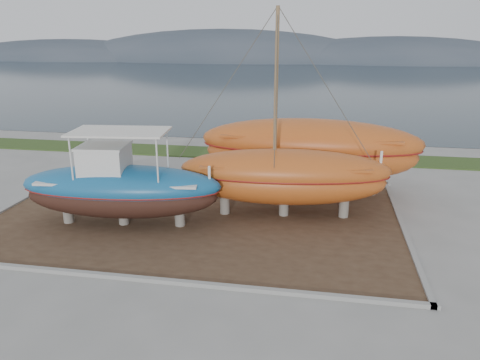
% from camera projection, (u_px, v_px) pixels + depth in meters
% --- Properties ---
extents(ground, '(140.00, 140.00, 0.00)m').
position_uv_depth(ground, '(170.00, 254.00, 17.82)').
color(ground, gray).
rests_on(ground, ground).
extents(dirt_patch, '(18.00, 12.00, 0.06)m').
position_uv_depth(dirt_patch, '(197.00, 215.00, 21.56)').
color(dirt_patch, '#422D1E').
rests_on(dirt_patch, ground).
extents(curb_frame, '(18.60, 12.60, 0.15)m').
position_uv_depth(curb_frame, '(197.00, 214.00, 21.55)').
color(curb_frame, gray).
rests_on(curb_frame, ground).
extents(grass_strip, '(44.00, 3.00, 0.08)m').
position_uv_depth(grass_strip, '(241.00, 154.00, 32.35)').
color(grass_strip, '#284219').
rests_on(grass_strip, ground).
extents(sea, '(260.00, 100.00, 0.04)m').
position_uv_depth(sea, '(293.00, 79.00, 83.51)').
color(sea, '#192933').
rests_on(sea, ground).
extents(mountain_ridge, '(200.00, 36.00, 20.00)m').
position_uv_depth(mountain_ridge, '(306.00, 61.00, 135.13)').
color(mountain_ridge, '#333D49').
rests_on(mountain_ridge, ground).
extents(blue_caique, '(8.85, 3.57, 4.15)m').
position_uv_depth(blue_caique, '(121.00, 179.00, 19.88)').
color(blue_caique, '#175C91').
rests_on(blue_caique, dirt_patch).
extents(white_dinghy, '(4.39, 2.37, 1.25)m').
position_uv_depth(white_dinghy, '(118.00, 181.00, 24.38)').
color(white_dinghy, silver).
rests_on(white_dinghy, dirt_patch).
extents(orange_sailboat, '(9.61, 3.64, 9.04)m').
position_uv_depth(orange_sailboat, '(286.00, 117.00, 20.12)').
color(orange_sailboat, '#AF4E1A').
rests_on(orange_sailboat, dirt_patch).
extents(orange_bare_hull, '(11.37, 3.50, 3.72)m').
position_uv_depth(orange_bare_hull, '(309.00, 157.00, 24.22)').
color(orange_bare_hull, '#AF4E1A').
rests_on(orange_bare_hull, dirt_patch).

